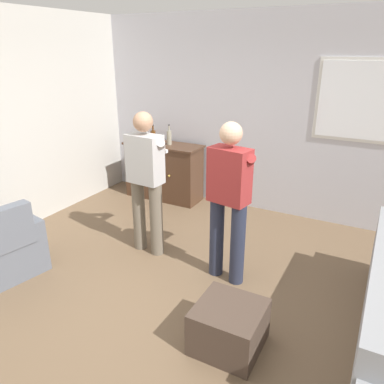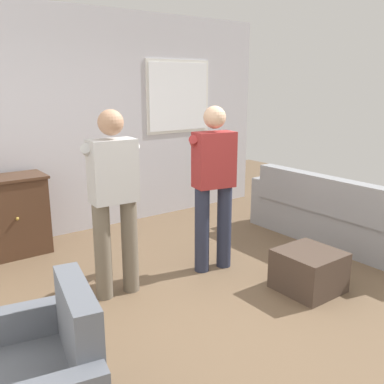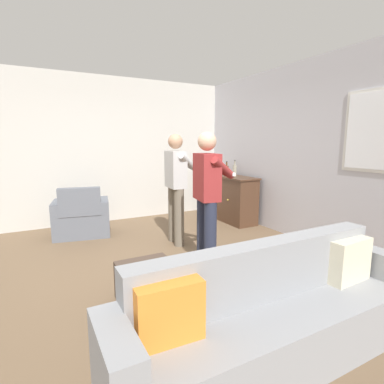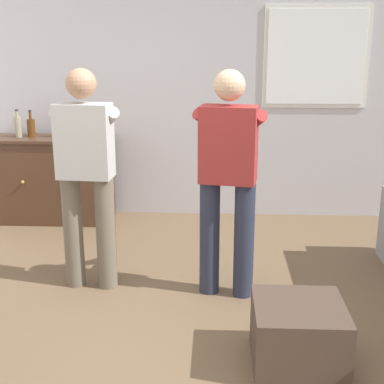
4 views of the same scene
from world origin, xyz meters
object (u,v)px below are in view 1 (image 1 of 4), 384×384
Objects in this scene: bottle_liquor_amber at (169,137)px; person_standing_right at (229,196)px; ottoman at (229,327)px; sideboard_cabinet at (164,171)px; bottle_wine_green at (153,136)px; person_standing_left at (146,177)px; bottle_spirits_clear at (145,135)px.

person_standing_right is (1.69, -1.63, -0.08)m from bottle_liquor_amber.
person_standing_right is at bearing 114.22° from ottoman.
sideboard_cabinet is 2.35× the size of ottoman.
person_standing_right is at bearing -39.58° from bottle_wine_green.
person_standing_left reaches higher than ottoman.
bottle_liquor_amber is 0.19× the size of person_standing_left.
person_standing_left is at bearing -58.78° from bottle_wine_green.
bottle_wine_green is 0.87× the size of bottle_liquor_amber.
person_standing_right reaches higher than bottle_wine_green.
bottle_wine_green reaches higher than ottoman.
bottle_wine_green is at bearing 174.15° from bottle_liquor_amber.
person_standing_left is 1.00× the size of person_standing_right.
bottle_liquor_amber is 0.19× the size of person_standing_right.
person_standing_left reaches higher than sideboard_cabinet.
bottle_spirits_clear is at bearing -178.35° from bottle_liquor_amber.
person_standing_right is at bearing -37.17° from bottle_spirits_clear.
sideboard_cabinet is 0.59m from bottle_wine_green.
ottoman is at bearing -34.33° from person_standing_left.
person_standing_right is at bearing -41.99° from sideboard_cabinet.
sideboard_cabinet is at bearing -178.10° from bottle_liquor_amber.
person_standing_right is (2.01, -1.66, -0.06)m from bottle_wine_green.
person_standing_left is 1.06m from person_standing_right.
bottle_spirits_clear reaches higher than ottoman.
ottoman is (2.43, -2.58, -0.81)m from bottle_wine_green.
bottle_spirits_clear is 0.54× the size of ottoman.
ottoman is at bearing -50.44° from bottle_liquor_amber.
bottle_spirits_clear is 0.17× the size of person_standing_left.
bottle_wine_green is 3.63m from ottoman.
sideboard_cabinet is 1.78m from person_standing_left.
sideboard_cabinet is 2.48m from person_standing_right.
bottle_liquor_amber is at bearing 1.90° from sideboard_cabinet.
person_standing_right is (2.13, -1.62, -0.08)m from bottle_spirits_clear.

